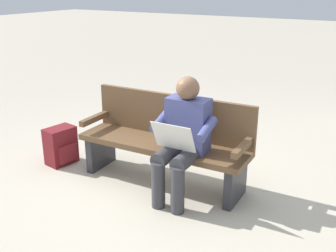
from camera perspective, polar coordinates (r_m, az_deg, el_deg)
name	(u,v)px	position (r m, az deg, el deg)	size (l,w,h in m)	color
ground_plane	(163,182)	(4.33, -0.77, -7.82)	(40.00, 40.00, 0.00)	#B7AD99
bench_near	(166,139)	(4.19, -0.32, -1.85)	(1.81, 0.54, 0.90)	brown
person_seated	(183,136)	(3.80, 2.07, -1.44)	(0.58, 0.58, 1.18)	#474C84
backpack	(61,146)	(4.83, -14.76, -2.72)	(0.30, 0.36, 0.43)	maroon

